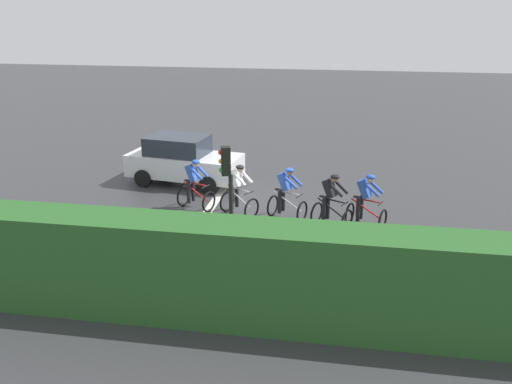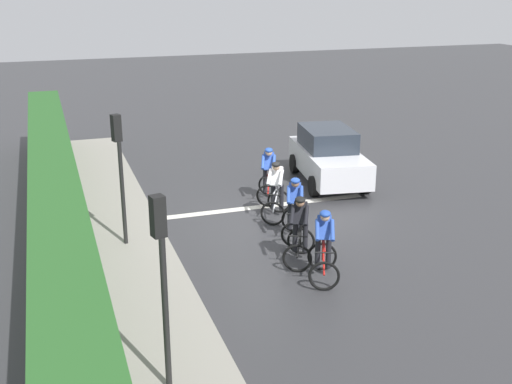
# 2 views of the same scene
# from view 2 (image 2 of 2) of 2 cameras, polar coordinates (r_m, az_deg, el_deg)

# --- Properties ---
(ground_plane) EXTENTS (80.00, 80.00, 0.00)m
(ground_plane) POSITION_cam_2_polar(r_m,az_deg,el_deg) (17.40, 0.93, -2.75)
(ground_plane) COLOR #333335
(sidewalk_kerb) EXTENTS (2.80, 25.66, 0.12)m
(sidewalk_kerb) POSITION_cam_2_polar(r_m,az_deg,el_deg) (14.71, -12.16, -7.09)
(sidewalk_kerb) COLOR gray
(sidewalk_kerb) RESTS_ON ground
(stone_wall_low) EXTENTS (0.44, 25.66, 0.63)m
(stone_wall_low) POSITION_cam_2_polar(r_m,az_deg,el_deg) (14.55, -15.76, -6.57)
(stone_wall_low) COLOR gray
(stone_wall_low) RESTS_ON ground
(hedge_wall) EXTENTS (1.10, 25.66, 2.18)m
(hedge_wall) POSITION_cam_2_polar(r_m,az_deg,el_deg) (14.25, -17.23, -3.88)
(hedge_wall) COLOR #265623
(hedge_wall) RESTS_ON ground
(road_marking_stop_line) EXTENTS (7.00, 0.30, 0.01)m
(road_marking_stop_line) POSITION_cam_2_polar(r_m,az_deg,el_deg) (18.48, -0.36, -1.42)
(road_marking_stop_line) COLOR silver
(road_marking_stop_line) RESTS_ON ground
(cyclist_lead) EXTENTS (1.04, 1.26, 1.66)m
(cyclist_lead) POSITION_cam_2_polar(r_m,az_deg,el_deg) (13.96, 6.12, -4.87)
(cyclist_lead) COLOR black
(cyclist_lead) RESTS_ON ground
(cyclist_second) EXTENTS (1.10, 1.27, 1.66)m
(cyclist_second) POSITION_cam_2_polar(r_m,az_deg,el_deg) (14.75, 3.96, -3.49)
(cyclist_second) COLOR black
(cyclist_second) RESTS_ON ground
(cyclist_mid) EXTENTS (1.03, 1.26, 1.66)m
(cyclist_mid) POSITION_cam_2_polar(r_m,az_deg,el_deg) (16.08, 3.50, -1.57)
(cyclist_mid) COLOR black
(cyclist_mid) RESTS_ON ground
(cyclist_fourth) EXTENTS (1.13, 1.28, 1.66)m
(cyclist_fourth) POSITION_cam_2_polar(r_m,az_deg,el_deg) (17.43, 1.84, 0.08)
(cyclist_fourth) COLOR black
(cyclist_fourth) RESTS_ON ground
(cyclist_trailing) EXTENTS (1.04, 1.26, 1.66)m
(cyclist_trailing) POSITION_cam_2_polar(r_m,az_deg,el_deg) (18.86, 1.15, 1.53)
(cyclist_trailing) COLOR black
(cyclist_trailing) RESTS_ON ground
(car_white) EXTENTS (2.34, 4.31, 1.76)m
(car_white) POSITION_cam_2_polar(r_m,az_deg,el_deg) (20.76, 6.53, 3.24)
(car_white) COLOR silver
(car_white) RESTS_ON ground
(traffic_light_near_crossing) EXTENTS (0.25, 0.31, 3.34)m
(traffic_light_near_crossing) POSITION_cam_2_polar(r_m,az_deg,el_deg) (15.45, -12.21, 2.75)
(traffic_light_near_crossing) COLOR black
(traffic_light_near_crossing) RESTS_ON ground
(traffic_light_far_junction) EXTENTS (0.24, 0.31, 3.34)m
(traffic_light_far_junction) POSITION_cam_2_polar(r_m,az_deg,el_deg) (9.72, -8.50, -6.64)
(traffic_light_far_junction) COLOR black
(traffic_light_far_junction) RESTS_ON ground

